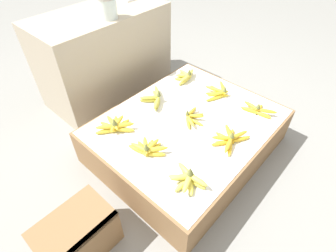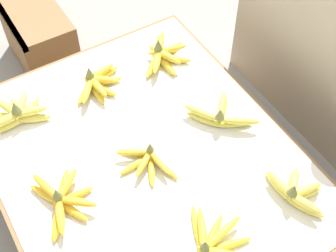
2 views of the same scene
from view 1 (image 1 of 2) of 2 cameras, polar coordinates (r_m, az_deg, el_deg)
ground_plane at (r=1.90m, az=3.89°, el=-4.94°), size 10.00×10.00×0.00m
display_platform at (r=1.81m, az=4.09°, el=-2.09°), size 1.17×0.96×0.27m
back_vendor_table at (r=2.30m, az=-13.48°, el=14.65°), size 1.04×0.53×0.71m
wooden_crate at (r=1.47m, az=-19.04°, el=-21.68°), size 0.36×0.24×0.26m
banana_bunch_front_left at (r=1.37m, az=4.28°, el=-11.33°), size 0.17×0.21×0.11m
banana_bunch_front_midleft at (r=1.60m, az=13.32°, el=-2.77°), size 0.25×0.19×0.09m
banana_bunch_front_midright at (r=1.86m, az=19.00°, el=3.37°), size 0.14×0.23×0.09m
banana_bunch_middle_left at (r=1.50m, az=-4.44°, el=-4.90°), size 0.16×0.22×0.10m
banana_bunch_middle_midleft at (r=1.71m, az=5.27°, el=1.98°), size 0.21×0.16×0.08m
banana_bunch_middle_midright at (r=1.96m, az=11.02°, el=7.34°), size 0.28×0.19×0.09m
banana_bunch_back_left at (r=1.67m, az=-11.47°, el=0.05°), size 0.24×0.23×0.10m
banana_bunch_back_midleft at (r=1.85m, az=-2.94°, el=6.06°), size 0.22×0.20×0.10m
banana_bunch_back_midright at (r=2.09m, az=3.90°, el=10.79°), size 0.23×0.13×0.10m
glass_jar at (r=2.00m, az=-13.01°, el=23.87°), size 0.13×0.13×0.15m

